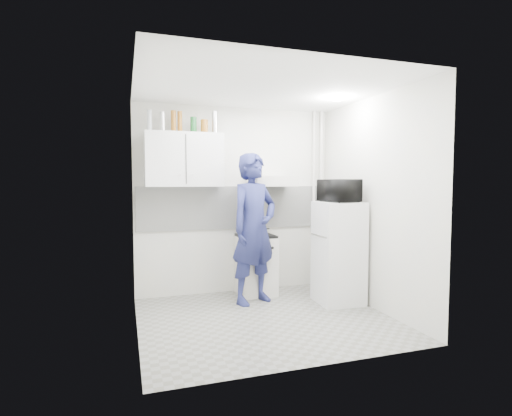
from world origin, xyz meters
name	(u,v)px	position (x,y,z in m)	size (l,w,h in m)	color
floor	(265,319)	(0.00, 0.00, 0.00)	(2.80, 2.80, 0.00)	gray
ceiling	(266,87)	(0.00, 0.00, 2.60)	(2.80, 2.80, 0.00)	white
wall_back	(236,200)	(0.00, 1.25, 1.30)	(2.80, 2.80, 0.00)	silver
wall_left	(135,208)	(-1.40, 0.00, 1.30)	(2.60, 2.60, 0.00)	silver
wall_right	(373,203)	(1.40, 0.00, 1.30)	(2.60, 2.60, 0.00)	silver
person	(254,228)	(0.07, 0.65, 0.96)	(0.70, 0.46, 1.93)	navy
stove	(256,265)	(0.21, 1.00, 0.40)	(0.50, 0.50, 0.80)	silver
fridge	(338,253)	(1.10, 0.29, 0.65)	(0.54, 0.54, 1.31)	white
stove_top	(256,236)	(0.21, 1.00, 0.82)	(0.48, 0.48, 0.03)	black
saucepan	(255,231)	(0.22, 1.06, 0.88)	(0.16, 0.16, 0.09)	silver
microwave	(339,191)	(1.10, 0.29, 1.45)	(0.35, 0.52, 0.29)	black
bottle_a	(149,121)	(-1.18, 1.07, 2.33)	(0.06, 0.06, 0.27)	#B2B7BC
bottle_b	(162,122)	(-1.02, 1.07, 2.33)	(0.07, 0.07, 0.25)	silver
bottle_c	(173,122)	(-0.88, 1.07, 2.34)	(0.07, 0.07, 0.28)	brown
bottle_d	(180,122)	(-0.80, 1.07, 2.34)	(0.06, 0.06, 0.27)	brown
canister_a	(193,125)	(-0.62, 1.07, 2.30)	(0.08, 0.08, 0.21)	#144C1E
canister_b	(204,127)	(-0.48, 1.07, 2.29)	(0.10, 0.10, 0.18)	brown
bottle_e	(215,123)	(-0.34, 1.07, 2.35)	(0.07, 0.07, 0.30)	silver
upper_cabinet	(184,160)	(-0.75, 1.07, 1.85)	(1.00, 0.35, 0.70)	white
range_hood	(272,181)	(0.45, 1.00, 1.57)	(0.60, 0.50, 0.14)	silver
backsplash	(236,207)	(0.00, 1.24, 1.20)	(2.74, 0.03, 0.60)	white
pipe_a	(321,199)	(1.30, 1.17, 1.30)	(0.05, 0.05, 2.60)	silver
pipe_b	(314,199)	(1.18, 1.17, 1.30)	(0.04, 0.04, 2.60)	silver
ceiling_spot_fixture	(337,99)	(1.00, 0.20, 2.57)	(0.10, 0.10, 0.02)	white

